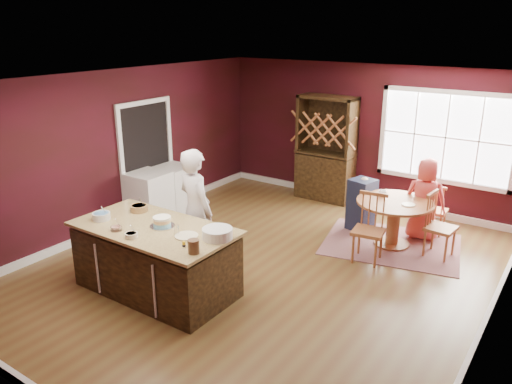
# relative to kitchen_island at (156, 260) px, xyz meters

# --- Properties ---
(room_shell) EXTENTS (7.00, 7.00, 7.00)m
(room_shell) POSITION_rel_kitchen_island_xyz_m (0.84, 1.35, 0.91)
(room_shell) COLOR brown
(room_shell) RESTS_ON ground
(window) EXTENTS (2.36, 0.10, 1.66)m
(window) POSITION_rel_kitchen_island_xyz_m (2.34, 4.82, 1.06)
(window) COLOR white
(window) RESTS_ON room_shell
(doorway) EXTENTS (0.08, 1.26, 2.13)m
(doorway) POSITION_rel_kitchen_island_xyz_m (-2.13, 1.95, 0.59)
(doorway) COLOR white
(doorway) RESTS_ON room_shell
(kitchen_island) EXTENTS (2.16, 1.13, 0.92)m
(kitchen_island) POSITION_rel_kitchen_island_xyz_m (0.00, 0.00, 0.00)
(kitchen_island) COLOR black
(kitchen_island) RESTS_ON ground
(dining_table) EXTENTS (1.20, 1.20, 0.75)m
(dining_table) POSITION_rel_kitchen_island_xyz_m (2.08, 3.17, 0.10)
(dining_table) COLOR olive
(dining_table) RESTS_ON ground
(baker) EXTENTS (0.75, 0.59, 1.79)m
(baker) POSITION_rel_kitchen_island_xyz_m (0.02, 0.80, 0.46)
(baker) COLOR silver
(baker) RESTS_ON ground
(layer_cake) EXTENTS (0.32, 0.32, 0.13)m
(layer_cake) POSITION_rel_kitchen_island_xyz_m (0.09, 0.07, 0.55)
(layer_cake) COLOR white
(layer_cake) RESTS_ON kitchen_island
(bowl_blue) EXTENTS (0.24, 0.24, 0.09)m
(bowl_blue) POSITION_rel_kitchen_island_xyz_m (-0.76, -0.21, 0.53)
(bowl_blue) COLOR silver
(bowl_blue) RESTS_ON kitchen_island
(bowl_yellow) EXTENTS (0.24, 0.24, 0.09)m
(bowl_yellow) POSITION_rel_kitchen_island_xyz_m (-0.57, 0.29, 0.53)
(bowl_yellow) COLOR olive
(bowl_yellow) RESTS_ON kitchen_island
(bowl_pink) EXTENTS (0.15, 0.15, 0.05)m
(bowl_pink) POSITION_rel_kitchen_island_xyz_m (-0.30, -0.35, 0.51)
(bowl_pink) COLOR white
(bowl_pink) RESTS_ON kitchen_island
(bowl_olive) EXTENTS (0.16, 0.16, 0.06)m
(bowl_olive) POSITION_rel_kitchen_island_xyz_m (0.02, -0.40, 0.51)
(bowl_olive) COLOR beige
(bowl_olive) RESTS_ON kitchen_island
(drinking_glass) EXTENTS (0.07, 0.07, 0.14)m
(drinking_glass) POSITION_rel_kitchen_island_xyz_m (0.43, -0.03, 0.55)
(drinking_glass) COLOR white
(drinking_glass) RESTS_ON kitchen_island
(dinner_plate) EXTENTS (0.29, 0.29, 0.02)m
(dinner_plate) POSITION_rel_kitchen_island_xyz_m (0.56, 0.00, 0.49)
(dinner_plate) COLOR beige
(dinner_plate) RESTS_ON kitchen_island
(white_tub) EXTENTS (0.37, 0.37, 0.13)m
(white_tub) POSITION_rel_kitchen_island_xyz_m (0.91, 0.18, 0.55)
(white_tub) COLOR white
(white_tub) RESTS_ON kitchen_island
(stoneware_crock) EXTENTS (0.13, 0.13, 0.16)m
(stoneware_crock) POSITION_rel_kitchen_island_xyz_m (0.94, -0.29, 0.56)
(stoneware_crock) COLOR #47301E
(stoneware_crock) RESTS_ON kitchen_island
(toy_figurine) EXTENTS (0.04, 0.04, 0.07)m
(toy_figurine) POSITION_rel_kitchen_island_xyz_m (0.73, -0.23, 0.52)
(toy_figurine) COLOR yellow
(toy_figurine) RESTS_ON kitchen_island
(rug) EXTENTS (2.39, 2.03, 0.01)m
(rug) POSITION_rel_kitchen_island_xyz_m (2.08, 3.17, -0.43)
(rug) COLOR brown
(rug) RESTS_ON ground
(chair_east) EXTENTS (0.45, 0.46, 1.02)m
(chair_east) POSITION_rel_kitchen_island_xyz_m (2.82, 3.18, 0.07)
(chair_east) COLOR brown
(chair_east) RESTS_ON ground
(chair_south) EXTENTS (0.50, 0.48, 1.05)m
(chair_south) POSITION_rel_kitchen_island_xyz_m (1.97, 2.41, 0.09)
(chair_south) COLOR olive
(chair_south) RESTS_ON ground
(chair_north) EXTENTS (0.39, 0.38, 0.91)m
(chair_north) POSITION_rel_kitchen_island_xyz_m (2.49, 4.02, 0.02)
(chair_north) COLOR #98501F
(chair_north) RESTS_ON ground
(seated_woman) EXTENTS (0.75, 0.57, 1.37)m
(seated_woman) POSITION_rel_kitchen_island_xyz_m (2.39, 3.71, 0.25)
(seated_woman) COLOR #C94440
(seated_woman) RESTS_ON ground
(high_chair) EXTENTS (0.46, 0.46, 0.94)m
(high_chair) POSITION_rel_kitchen_island_xyz_m (1.40, 3.49, 0.03)
(high_chair) COLOR black
(high_chair) RESTS_ON ground
(toddler) EXTENTS (0.18, 0.14, 0.26)m
(toddler) POSITION_rel_kitchen_island_xyz_m (1.33, 3.52, 0.37)
(toddler) COLOR #8CA5BF
(toddler) RESTS_ON high_chair
(table_plate) EXTENTS (0.20, 0.20, 0.02)m
(table_plate) POSITION_rel_kitchen_island_xyz_m (2.31, 3.11, 0.32)
(table_plate) COLOR beige
(table_plate) RESTS_ON dining_table
(table_cup) EXTENTS (0.14, 0.14, 0.10)m
(table_cup) POSITION_rel_kitchen_island_xyz_m (1.83, 3.28, 0.36)
(table_cup) COLOR white
(table_cup) RESTS_ON dining_table
(hutch) EXTENTS (1.14, 0.47, 2.08)m
(hutch) POSITION_rel_kitchen_island_xyz_m (0.15, 4.57, 0.60)
(hutch) COLOR black
(hutch) RESTS_ON ground
(washer) EXTENTS (0.65, 0.63, 0.94)m
(washer) POSITION_rel_kitchen_island_xyz_m (-1.80, 1.63, 0.03)
(washer) COLOR silver
(washer) RESTS_ON ground
(dryer) EXTENTS (0.62, 0.60, 0.91)m
(dryer) POSITION_rel_kitchen_island_xyz_m (-1.80, 2.27, 0.01)
(dryer) COLOR white
(dryer) RESTS_ON ground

